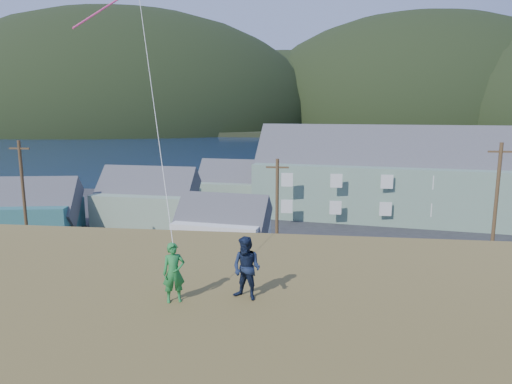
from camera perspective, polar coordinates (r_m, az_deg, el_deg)
ground at (r=32.39m, az=0.58°, el=-11.53°), size 900.00×900.00×0.00m
grass_strip at (r=30.54m, az=0.13°, el=-12.82°), size 110.00×8.00×0.10m
waterfront_lot at (r=48.50m, az=2.94°, el=-4.04°), size 72.00×36.00×0.12m
wharf at (r=71.46m, az=-0.44°, el=0.93°), size 26.00×14.00×0.90m
far_shore at (r=360.06m, az=6.81°, el=8.42°), size 900.00×320.00×2.00m
far_hills at (r=311.08m, az=13.35°, el=8.13°), size 760.00×265.00×143.00m
lodge at (r=53.15m, az=19.50°, el=1.85°), size 36.55×14.79×12.49m
shed_teal at (r=49.10m, az=-26.22°, el=-1.96°), size 9.56×7.50×6.79m
shed_palegreen_near at (r=49.00m, az=-13.44°, el=-0.88°), size 10.64×7.14×7.45m
shed_white at (r=38.38m, az=-4.24°, el=-4.35°), size 8.28×6.04×6.12m
shed_palegreen_far at (r=55.98m, az=-1.76°, el=0.73°), size 11.31×7.15×7.24m
utility_poles at (r=32.45m, az=-0.07°, el=-2.59°), size 34.05×0.24×9.81m
parked_cars at (r=54.57m, az=-6.88°, el=-1.67°), size 26.16×13.55×1.50m
kite_flyer_green at (r=11.85m, az=-10.24°, el=-9.89°), size 0.66×0.56×1.54m
kite_flyer_navy at (r=11.81m, az=-1.18°, el=-9.52°), size 0.97×0.88×1.64m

